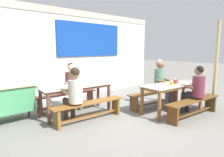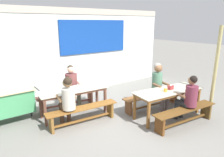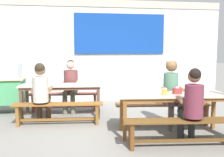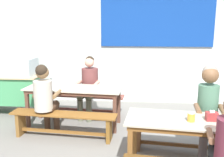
{
  "view_description": "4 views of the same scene",
  "coord_description": "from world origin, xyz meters",
  "px_view_note": "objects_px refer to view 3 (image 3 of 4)",
  "views": [
    {
      "loc": [
        -3.57,
        -3.12,
        1.63
      ],
      "look_at": [
        -0.3,
        0.45,
        0.9
      ],
      "focal_mm": 31.91,
      "sensor_mm": 36.0,
      "label": 1
    },
    {
      "loc": [
        -3.05,
        -3.65,
        2.42
      ],
      "look_at": [
        -0.16,
        0.42,
        1.03
      ],
      "focal_mm": 32.36,
      "sensor_mm": 36.0,
      "label": 2
    },
    {
      "loc": [
        -0.7,
        -4.66,
        1.52
      ],
      "look_at": [
        0.07,
        0.4,
        0.92
      ],
      "focal_mm": 41.07,
      "sensor_mm": 36.0,
      "label": 3
    },
    {
      "loc": [
        0.16,
        -3.49,
        1.86
      ],
      "look_at": [
        -0.2,
        0.48,
        1.03
      ],
      "focal_mm": 41.13,
      "sensor_mm": 36.0,
      "label": 4
    }
  ],
  "objects_px": {
    "dining_table_far": "(61,88)",
    "person_right_near_table": "(172,88)",
    "dining_table_near": "(173,98)",
    "bench_near_back": "(164,110)",
    "soup_bowl": "(59,83)",
    "person_left_back_turned": "(41,90)",
    "person_near_front": "(192,102)",
    "person_center_facing": "(70,83)",
    "bench_near_front": "(183,129)",
    "bench_far_back": "(65,99)",
    "bench_far_front": "(58,110)",
    "tissue_box": "(177,91)",
    "condiment_jar": "(164,92)"
  },
  "relations": [
    {
      "from": "bench_far_back",
      "to": "person_left_back_turned",
      "type": "distance_m",
      "value": 1.23
    },
    {
      "from": "person_left_back_turned",
      "to": "person_near_front",
      "type": "bearing_deg",
      "value": -31.73
    },
    {
      "from": "bench_far_back",
      "to": "condiment_jar",
      "type": "xyz_separation_m",
      "value": [
        1.76,
        -2.12,
        0.48
      ]
    },
    {
      "from": "dining_table_far",
      "to": "soup_bowl",
      "type": "bearing_deg",
      "value": 123.58
    },
    {
      "from": "person_near_front",
      "to": "tissue_box",
      "type": "bearing_deg",
      "value": 92.49
    },
    {
      "from": "bench_far_front",
      "to": "person_center_facing",
      "type": "relative_size",
      "value": 1.45
    },
    {
      "from": "bench_far_back",
      "to": "person_near_front",
      "type": "bearing_deg",
      "value": -51.84
    },
    {
      "from": "bench_near_back",
      "to": "person_right_near_table",
      "type": "distance_m",
      "value": 0.48
    },
    {
      "from": "bench_near_back",
      "to": "person_near_front",
      "type": "height_order",
      "value": "person_near_front"
    },
    {
      "from": "person_near_front",
      "to": "condiment_jar",
      "type": "bearing_deg",
      "value": 120.14
    },
    {
      "from": "bench_near_back",
      "to": "bench_near_front",
      "type": "xyz_separation_m",
      "value": [
        -0.11,
        -1.17,
        -0.02
      ]
    },
    {
      "from": "bench_far_back",
      "to": "bench_near_front",
      "type": "xyz_separation_m",
      "value": [
        1.88,
        -2.66,
        -0.01
      ]
    },
    {
      "from": "person_near_front",
      "to": "person_left_back_turned",
      "type": "bearing_deg",
      "value": 148.27
    },
    {
      "from": "dining_table_near",
      "to": "bench_far_back",
      "type": "bearing_deg",
      "value": 132.91
    },
    {
      "from": "bench_far_front",
      "to": "person_near_front",
      "type": "xyz_separation_m",
      "value": [
        2.13,
        -1.43,
        0.39
      ]
    },
    {
      "from": "person_center_facing",
      "to": "tissue_box",
      "type": "height_order",
      "value": "person_center_facing"
    },
    {
      "from": "bench_near_back",
      "to": "soup_bowl",
      "type": "relative_size",
      "value": 14.65
    },
    {
      "from": "bench_far_back",
      "to": "person_near_front",
      "type": "height_order",
      "value": "person_near_front"
    },
    {
      "from": "bench_near_front",
      "to": "person_left_back_turned",
      "type": "xyz_separation_m",
      "value": [
        -2.3,
        1.59,
        0.42
      ]
    },
    {
      "from": "dining_table_near",
      "to": "bench_near_front",
      "type": "bearing_deg",
      "value": -95.59
    },
    {
      "from": "bench_far_back",
      "to": "tissue_box",
      "type": "xyz_separation_m",
      "value": [
        2.02,
        -2.07,
        0.48
      ]
    },
    {
      "from": "person_near_front",
      "to": "person_right_near_table",
      "type": "relative_size",
      "value": 0.92
    },
    {
      "from": "soup_bowl",
      "to": "dining_table_far",
      "type": "bearing_deg",
      "value": -56.42
    },
    {
      "from": "person_near_front",
      "to": "dining_table_near",
      "type": "bearing_deg",
      "value": 101.82
    },
    {
      "from": "dining_table_near",
      "to": "person_right_near_table",
      "type": "height_order",
      "value": "person_right_near_table"
    },
    {
      "from": "person_center_facing",
      "to": "person_near_front",
      "type": "bearing_deg",
      "value": -53.06
    },
    {
      "from": "bench_far_front",
      "to": "bench_near_front",
      "type": "xyz_separation_m",
      "value": [
        1.97,
        -1.5,
        -0.01
      ]
    },
    {
      "from": "person_near_front",
      "to": "person_right_near_table",
      "type": "height_order",
      "value": "person_right_near_table"
    },
    {
      "from": "bench_far_front",
      "to": "person_left_back_turned",
      "type": "height_order",
      "value": "person_left_back_turned"
    },
    {
      "from": "person_left_back_turned",
      "to": "condiment_jar",
      "type": "height_order",
      "value": "person_left_back_turned"
    },
    {
      "from": "dining_table_near",
      "to": "condiment_jar",
      "type": "xyz_separation_m",
      "value": [
        -0.17,
        -0.04,
        0.13
      ]
    },
    {
      "from": "dining_table_far",
      "to": "dining_table_near",
      "type": "bearing_deg",
      "value": -37.1
    },
    {
      "from": "dining_table_far",
      "to": "person_center_facing",
      "type": "relative_size",
      "value": 1.46
    },
    {
      "from": "dining_table_near",
      "to": "bench_near_back",
      "type": "bearing_deg",
      "value": 84.41
    },
    {
      "from": "bench_near_front",
      "to": "condiment_jar",
      "type": "distance_m",
      "value": 0.74
    },
    {
      "from": "bench_near_back",
      "to": "person_right_near_table",
      "type": "xyz_separation_m",
      "value": [
        0.12,
        -0.08,
        0.45
      ]
    },
    {
      "from": "bench_near_front",
      "to": "condiment_jar",
      "type": "height_order",
      "value": "condiment_jar"
    },
    {
      "from": "tissue_box",
      "to": "condiment_jar",
      "type": "relative_size",
      "value": 1.2
    },
    {
      "from": "bench_far_back",
      "to": "person_center_facing",
      "type": "distance_m",
      "value": 0.43
    },
    {
      "from": "person_center_facing",
      "to": "soup_bowl",
      "type": "height_order",
      "value": "person_center_facing"
    },
    {
      "from": "dining_table_far",
      "to": "bench_near_front",
      "type": "height_order",
      "value": "dining_table_far"
    },
    {
      "from": "dining_table_far",
      "to": "condiment_jar",
      "type": "xyz_separation_m",
      "value": [
        1.81,
        -1.54,
        0.13
      ]
    },
    {
      "from": "bench_near_front",
      "to": "person_center_facing",
      "type": "xyz_separation_m",
      "value": [
        -1.73,
        2.58,
        0.41
      ]
    },
    {
      "from": "dining_table_near",
      "to": "bench_far_front",
      "type": "xyz_separation_m",
      "value": [
        -2.02,
        0.91,
        -0.36
      ]
    },
    {
      "from": "bench_far_back",
      "to": "bench_near_front",
      "type": "bearing_deg",
      "value": -54.82
    },
    {
      "from": "bench_far_back",
      "to": "person_right_near_table",
      "type": "distance_m",
      "value": 2.68
    },
    {
      "from": "person_left_back_turned",
      "to": "tissue_box",
      "type": "distance_m",
      "value": 2.63
    },
    {
      "from": "bench_near_back",
      "to": "person_left_back_turned",
      "type": "distance_m",
      "value": 2.48
    },
    {
      "from": "tissue_box",
      "to": "person_near_front",
      "type": "bearing_deg",
      "value": -87.51
    },
    {
      "from": "dining_table_far",
      "to": "person_right_near_table",
      "type": "xyz_separation_m",
      "value": [
        2.16,
        -1.0,
        0.11
      ]
    }
  ]
}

